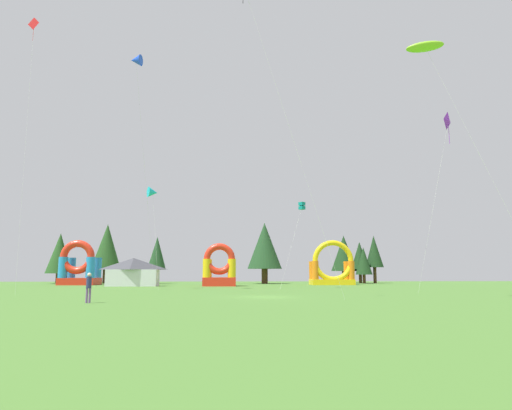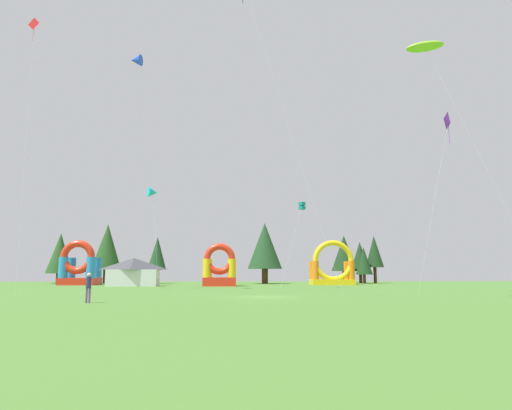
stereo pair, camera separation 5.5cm
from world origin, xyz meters
The scene contains 20 objects.
ground_plane centered at (0.00, 0.00, 0.00)m, with size 120.00×120.00×0.00m, color #47752D.
kite_teal_box centered at (6.09, 19.21, 9.98)m, with size 3.50×2.89×10.46m.
kite_blue_delta centered at (-13.40, 12.66, 25.30)m, with size 2.24×8.77×25.98m.
kite_cyan_delta centered at (-11.84, 17.23, 11.16)m, with size 2.28×3.83×11.80m.
kite_lime_parafoil centered at (11.91, -4.10, 18.74)m, with size 8.36×2.63×19.22m.
kite_purple_diamond centered at (18.14, 5.03, 16.07)m, with size 4.45×1.14×16.80m.
kite_red_diamond centered at (-23.51, 10.03, 27.36)m, with size 3.11×5.47×28.24m.
person_near_camera centered at (-11.41, -6.25, 1.10)m, with size 0.34×0.34×1.85m.
inflatable_orange_dome centered at (-4.18, 27.75, 2.07)m, with size 4.51×3.99×5.84m.
inflatable_red_slide centered at (12.77, 32.70, 2.34)m, with size 6.45×3.53×6.70m.
inflatable_blue_arch centered at (-25.48, 34.49, 2.43)m, with size 5.33×4.72×6.67m.
festival_tent centered at (-16.08, 28.26, 1.92)m, with size 6.78×3.14×3.85m.
tree_row_0 centered at (-31.76, 43.20, 5.08)m, with size 4.29×4.29×8.52m.
tree_row_1 centered at (-24.40, 45.02, 6.29)m, with size 5.06×5.06×10.32m.
tree_row_2 centered at (-15.32, 43.05, 5.09)m, with size 3.18×3.18×7.95m.
tree_row_3 centered at (3.10, 41.07, 6.32)m, with size 5.82×5.82×10.27m.
tree_row_4 centered at (17.83, 45.29, 5.26)m, with size 4.66×4.66×8.49m.
tree_row_5 centered at (20.33, 41.72, 3.82)m, with size 2.88×2.88×6.20m.
tree_row_6 centered at (20.40, 44.19, 4.82)m, with size 3.11×3.11×7.33m.
tree_row_7 centered at (22.76, 43.35, 5.50)m, with size 3.14×3.14×8.35m.
Camera 1 is at (-2.62, -34.90, 1.87)m, focal length 31.34 mm.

